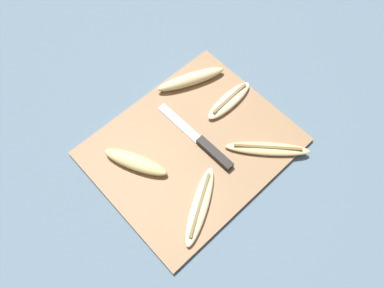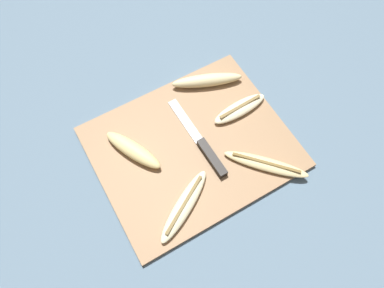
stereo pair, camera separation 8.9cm
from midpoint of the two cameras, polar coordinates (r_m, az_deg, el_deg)
ground_plane at (r=0.91m, az=2.79°, el=-0.89°), size 4.00×4.00×0.00m
cutting_board at (r=0.91m, az=2.80°, el=-0.73°), size 0.46×0.38×0.01m
knife at (r=0.89m, az=5.09°, el=-1.25°), size 0.03×0.24×0.02m
banana_bright_far at (r=0.95m, az=9.95°, el=5.07°), size 0.15×0.05×0.02m
banana_golden_short at (r=0.88m, az=-6.16°, el=-1.20°), size 0.10×0.16×0.03m
banana_pale_long at (r=0.84m, az=1.87°, el=-9.70°), size 0.18×0.13×0.02m
banana_soft_right at (r=0.98m, az=4.92°, el=9.39°), size 0.18×0.10×0.03m
banana_mellow_near at (r=0.90m, az=14.00°, el=-3.31°), size 0.16×0.17×0.02m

